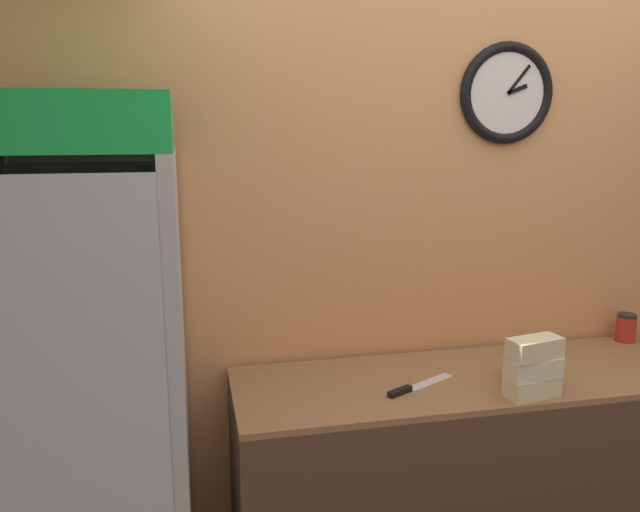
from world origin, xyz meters
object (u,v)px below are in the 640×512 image
(condiment_jar, at_px, (626,328))
(beverage_cooler, at_px, (91,356))
(sandwich_stack_bottom, at_px, (532,387))
(sandwich_stack_middle, at_px, (533,367))
(sandwich_stack_top, at_px, (535,348))
(chefs_knife, at_px, (412,388))
(sandwich_flat_left, at_px, (531,369))

(condiment_jar, bearing_deg, beverage_cooler, -174.88)
(sandwich_stack_bottom, xyz_separation_m, sandwich_stack_middle, (-0.00, 0.00, 0.08))
(sandwich_stack_top, bearing_deg, sandwich_stack_bottom, 0.00)
(beverage_cooler, relative_size, chefs_knife, 6.12)
(condiment_jar, bearing_deg, chefs_knife, -165.24)
(beverage_cooler, xyz_separation_m, sandwich_stack_top, (1.59, -0.25, -0.00))
(beverage_cooler, height_order, sandwich_stack_top, beverage_cooler)
(beverage_cooler, height_order, sandwich_stack_bottom, beverage_cooler)
(sandwich_stack_middle, xyz_separation_m, condiment_jar, (0.76, 0.46, -0.05))
(sandwich_stack_bottom, relative_size, sandwich_flat_left, 1.07)
(sandwich_stack_bottom, height_order, chefs_knife, sandwich_stack_bottom)
(chefs_knife, bearing_deg, sandwich_flat_left, 0.72)
(sandwich_stack_bottom, relative_size, condiment_jar, 1.63)
(sandwich_flat_left, height_order, condiment_jar, condiment_jar)
(beverage_cooler, relative_size, sandwich_stack_bottom, 9.11)
(beverage_cooler, bearing_deg, sandwich_stack_middle, -8.91)
(sandwich_flat_left, bearing_deg, sandwich_stack_bottom, -119.26)
(sandwich_stack_bottom, distance_m, sandwich_flat_left, 0.18)
(sandwich_flat_left, relative_size, chefs_knife, 0.63)
(beverage_cooler, xyz_separation_m, condiment_jar, (2.35, 0.21, -0.13))
(beverage_cooler, bearing_deg, chefs_knife, -4.81)
(sandwich_stack_middle, relative_size, condiment_jar, 1.61)
(chefs_knife, relative_size, condiment_jar, 2.43)
(sandwich_flat_left, bearing_deg, chefs_knife, -179.28)
(chefs_knife, distance_m, condiment_jar, 1.22)
(sandwich_stack_bottom, height_order, condiment_jar, condiment_jar)
(sandwich_flat_left, bearing_deg, sandwich_stack_top, -119.26)
(sandwich_stack_bottom, relative_size, sandwich_stack_top, 0.99)
(sandwich_stack_bottom, distance_m, sandwich_stack_top, 0.15)
(chefs_knife, bearing_deg, sandwich_stack_bottom, -19.83)
(sandwich_stack_bottom, xyz_separation_m, sandwich_stack_top, (0.00, 0.00, 0.15))
(sandwich_stack_bottom, xyz_separation_m, chefs_knife, (-0.42, 0.15, -0.03))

